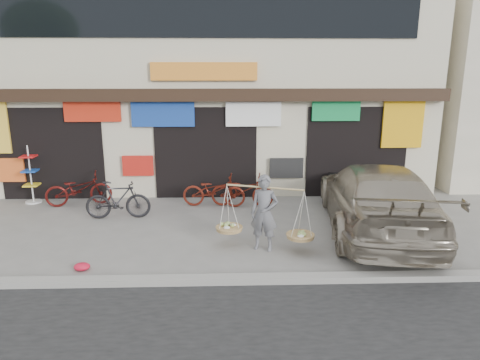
{
  "coord_description": "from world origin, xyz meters",
  "views": [
    {
      "loc": [
        0.6,
        -8.99,
        3.64
      ],
      "look_at": [
        0.93,
        0.9,
        1.17
      ],
      "focal_mm": 32.0,
      "sensor_mm": 36.0,
      "label": 1
    }
  ],
  "objects_px": {
    "bike_0": "(79,189)",
    "display_rack": "(31,180)",
    "suv": "(376,198)",
    "bike_2": "(214,191)",
    "bike_3": "(242,190)",
    "street_vendor": "(264,216)",
    "bike_1": "(118,200)"
  },
  "relations": [
    {
      "from": "bike_3",
      "to": "bike_1",
      "type": "bearing_deg",
      "value": 113.25
    },
    {
      "from": "bike_3",
      "to": "suv",
      "type": "relative_size",
      "value": 0.3
    },
    {
      "from": "street_vendor",
      "to": "bike_1",
      "type": "height_order",
      "value": "street_vendor"
    },
    {
      "from": "suv",
      "to": "bike_3",
      "type": "bearing_deg",
      "value": -24.92
    },
    {
      "from": "bike_0",
      "to": "bike_1",
      "type": "height_order",
      "value": "bike_1"
    },
    {
      "from": "bike_1",
      "to": "bike_3",
      "type": "bearing_deg",
      "value": -76.62
    },
    {
      "from": "street_vendor",
      "to": "bike_0",
      "type": "bearing_deg",
      "value": 164.55
    },
    {
      "from": "bike_1",
      "to": "bike_3",
      "type": "relative_size",
      "value": 0.94
    },
    {
      "from": "street_vendor",
      "to": "bike_3",
      "type": "relative_size",
      "value": 1.15
    },
    {
      "from": "bike_0",
      "to": "bike_3",
      "type": "bearing_deg",
      "value": -107.75
    },
    {
      "from": "bike_0",
      "to": "suv",
      "type": "bearing_deg",
      "value": -120.88
    },
    {
      "from": "bike_2",
      "to": "bike_3",
      "type": "xyz_separation_m",
      "value": [
        0.8,
        0.0,
        0.0
      ]
    },
    {
      "from": "suv",
      "to": "display_rack",
      "type": "distance_m",
      "value": 9.48
    },
    {
      "from": "bike_3",
      "to": "suv",
      "type": "xyz_separation_m",
      "value": [
        3.07,
        -1.98,
        0.34
      ]
    },
    {
      "from": "street_vendor",
      "to": "bike_1",
      "type": "distance_m",
      "value": 4.16
    },
    {
      "from": "street_vendor",
      "to": "suv",
      "type": "xyz_separation_m",
      "value": [
        2.73,
        1.08,
        0.06
      ]
    },
    {
      "from": "bike_2",
      "to": "display_rack",
      "type": "relative_size",
      "value": 1.05
    },
    {
      "from": "bike_2",
      "to": "display_rack",
      "type": "xyz_separation_m",
      "value": [
        -5.26,
        0.56,
        0.21
      ]
    },
    {
      "from": "bike_2",
      "to": "suv",
      "type": "height_order",
      "value": "suv"
    },
    {
      "from": "street_vendor",
      "to": "bike_2",
      "type": "bearing_deg",
      "value": 128.66
    },
    {
      "from": "suv",
      "to": "bike_1",
      "type": "bearing_deg",
      "value": -1.47
    },
    {
      "from": "display_rack",
      "to": "street_vendor",
      "type": "bearing_deg",
      "value": -29.5
    },
    {
      "from": "bike_1",
      "to": "display_rack",
      "type": "distance_m",
      "value": 3.2
    },
    {
      "from": "bike_0",
      "to": "street_vendor",
      "type": "bearing_deg",
      "value": -138.4
    },
    {
      "from": "suv",
      "to": "bike_0",
      "type": "bearing_deg",
      "value": -8.23
    },
    {
      "from": "bike_0",
      "to": "bike_2",
      "type": "distance_m",
      "value": 3.83
    },
    {
      "from": "street_vendor",
      "to": "bike_2",
      "type": "xyz_separation_m",
      "value": [
        -1.14,
        3.06,
        -0.28
      ]
    },
    {
      "from": "bike_1",
      "to": "suv",
      "type": "height_order",
      "value": "suv"
    },
    {
      "from": "bike_0",
      "to": "display_rack",
      "type": "height_order",
      "value": "display_rack"
    },
    {
      "from": "bike_0",
      "to": "bike_2",
      "type": "xyz_separation_m",
      "value": [
        3.82,
        -0.24,
        -0.01
      ]
    },
    {
      "from": "display_rack",
      "to": "bike_3",
      "type": "bearing_deg",
      "value": -5.27
    },
    {
      "from": "street_vendor",
      "to": "bike_3",
      "type": "height_order",
      "value": "street_vendor"
    }
  ]
}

